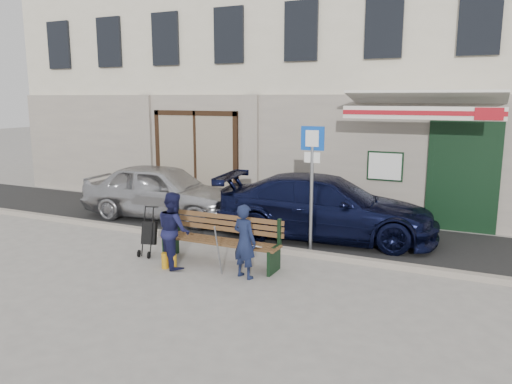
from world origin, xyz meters
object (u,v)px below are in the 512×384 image
Objects in this scene: car_navy at (326,207)px; woman at (174,230)px; stroller at (149,234)px; parking_sign at (312,169)px; car_silver at (162,191)px; man at (245,241)px; bench at (218,240)px.

woman is (-1.97, -3.08, 0.00)m from car_navy.
woman is at bearing -39.30° from stroller.
car_navy is at bearing 27.47° from stroller.
parking_sign is at bearing -97.48° from woman.
man is (3.90, -3.01, -0.06)m from car_silver.
man reaches higher than bench.
man is at bearing -24.36° from stroller.
woman is at bearing 18.25° from man.
car_navy is at bearing 89.95° from parking_sign.
stroller is (-2.30, 0.32, -0.23)m from man.
man is (-0.56, -1.92, -1.05)m from parking_sign.
woman reaches higher than stroller.
woman is (2.45, -3.05, -0.01)m from car_silver.
woman reaches higher than car_navy.
man is at bearing -30.01° from bench.
man is at bearing -107.84° from parking_sign.
bench is 2.45× the size of stroller.
woman reaches higher than man.
parking_sign is 2.26m from man.
car_navy is 3.42× the size of woman.
car_silver is 1.65× the size of parking_sign.
woman is at bearing 140.03° from car_navy.
car_navy is (4.42, 0.03, -0.02)m from car_silver.
car_silver is 2.98× the size of woman.
stroller is at bearing -174.56° from bench.
car_silver is 1.77× the size of bench.
car_silver is at bearing -13.18° from woman.
car_silver is at bearing -21.04° from man.
car_silver reaches higher than man.
car_silver reaches higher than bench.
man is (-0.52, -3.04, -0.05)m from car_navy.
car_navy is at bearing 62.95° from bench.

